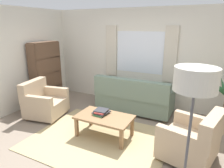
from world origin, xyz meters
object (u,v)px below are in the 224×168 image
couch (134,98)px  armchair_right (192,141)px  bookshelf (47,71)px  book_stack_on_table (101,112)px  coffee_table (104,119)px  standing_lamp (195,90)px  armchair_left (44,102)px

couch → armchair_right: couch is taller
couch → bookshelf: bookshelf is taller
book_stack_on_table → coffee_table: bearing=-34.1°
standing_lamp → bookshelf: bearing=153.0°
book_stack_on_table → armchair_left: bearing=176.8°
couch → armchair_right: (1.56, -1.38, -0.01)m
armchair_left → armchair_right: size_ratio=0.97×
armchair_left → armchair_right: same height
standing_lamp → armchair_right: bearing=90.3°
armchair_right → book_stack_on_table: 1.74m
couch → bookshelf: size_ratio=1.10×
book_stack_on_table → bookshelf: size_ratio=0.20×
armchair_left → coffee_table: size_ratio=0.89×
armchair_left → bookshelf: (-0.61, 0.79, 0.54)m
armchair_left → armchair_right: (3.41, -0.15, 0.00)m
armchair_left → coffee_table: armchair_left is taller
armchair_left → standing_lamp: standing_lamp is taller
armchair_left → coffee_table: (1.77, -0.16, 0.03)m
couch → armchair_right: bearing=138.4°
coffee_table → book_stack_on_table: (-0.10, 0.07, 0.10)m
bookshelf → standing_lamp: 4.56m
armchair_left → book_stack_on_table: (1.67, -0.09, 0.13)m
armchair_right → book_stack_on_table: size_ratio=2.98×
armchair_right → book_stack_on_table: armchair_right is taller
armchair_right → coffee_table: bearing=-76.2°
coffee_table → book_stack_on_table: 0.16m
bookshelf → standing_lamp: standing_lamp is taller
armchair_right → standing_lamp: (0.01, -1.11, 1.19)m
bookshelf → standing_lamp: size_ratio=0.97×
coffee_table → bookshelf: bearing=158.1°
armchair_right → couch: bearing=-118.2°
couch → bookshelf: (-2.46, -0.44, 0.53)m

